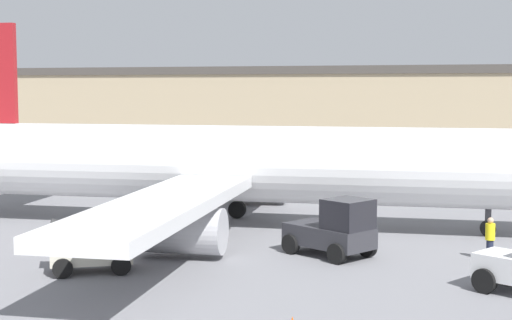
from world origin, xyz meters
TOP-DOWN VIEW (x-y plane):
  - ground_plane at (0.00, 0.00)m, footprint 400.00×400.00m
  - terminal_building at (-6.19, 38.84)m, footprint 92.68×16.89m
  - airplane at (-0.88, -0.10)m, footprint 37.07×34.64m
  - ground_crew_worker at (10.96, -3.93)m, footprint 0.38×0.38m
  - baggage_tug at (5.06, -5.20)m, footprint 4.00×3.45m
  - belt_loader_truck at (-2.70, -10.39)m, footprint 3.31×3.00m

SIDE VIEW (x-z plane):
  - ground_plane at x=0.00m, z-range 0.00..0.00m
  - ground_crew_worker at x=10.96m, z-range 0.06..1.76m
  - belt_loader_truck at x=-2.70m, z-range -0.04..1.92m
  - baggage_tug at x=5.06m, z-range -0.09..2.31m
  - airplane at x=-0.88m, z-range -1.99..7.99m
  - terminal_building at x=-6.19m, z-range 0.01..8.52m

